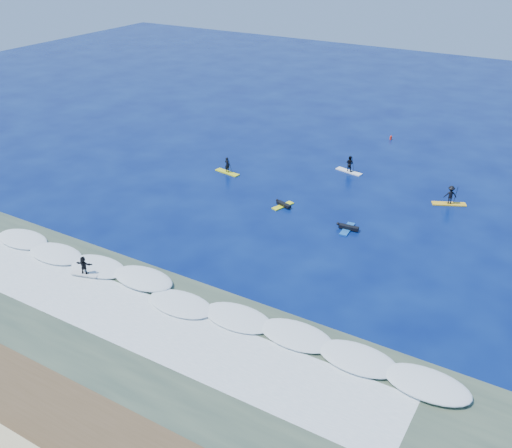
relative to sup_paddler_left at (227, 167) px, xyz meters
The scene contains 12 objects.
ground 13.14m from the sup_paddler_left, 48.76° to the right, with size 160.00×160.00×0.00m, color #030F48.
wet_sand_strip 32.55m from the sup_paddler_left, 74.58° to the right, with size 90.00×5.00×0.08m, color #4F3D25.
shallow_water 25.40m from the sup_paddler_left, 70.07° to the right, with size 90.00×13.00×0.01m, color #314336.
breaking_wave 21.69m from the sup_paddler_left, 66.46° to the right, with size 40.00×6.00×0.30m, color white.
whitewater 24.46m from the sup_paddler_left, 69.27° to the right, with size 34.00×5.00×0.02m, color silver.
sup_paddler_left is the anchor object (origin of this frame).
sup_paddler_center 12.25m from the sup_paddler_left, 31.95° to the left, with size 2.89×1.25×1.97m.
sup_paddler_right 21.34m from the sup_paddler_left, 11.06° to the left, with size 2.98×1.92×2.07m.
prone_paddler_near 9.26m from the sup_paddler_left, 24.51° to the right, with size 1.72×2.26×0.46m.
prone_paddler_far 15.79m from the sup_paddler_left, 18.18° to the right, with size 1.89×2.41×0.50m.
wave_surfer 21.00m from the sup_paddler_left, 85.43° to the right, with size 2.09×1.10×1.46m.
marker_buoy 20.92m from the sup_paddler_left, 58.85° to the left, with size 0.26×0.26×0.61m.
Camera 1 is at (20.86, -34.08, 22.31)m, focal length 40.00 mm.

